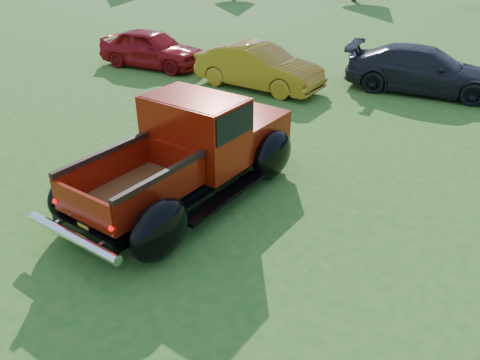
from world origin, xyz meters
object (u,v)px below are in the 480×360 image
at_px(show_car_red, 152,48).
at_px(show_car_yellow, 259,67).
at_px(show_car_grey, 424,70).
at_px(pickup_truck, 196,147).

relative_size(show_car_red, show_car_yellow, 0.96).
bearing_deg(show_car_yellow, show_car_red, 89.93).
relative_size(show_car_yellow, show_car_grey, 0.88).
bearing_deg(pickup_truck, show_car_grey, 78.95).
bearing_deg(show_car_red, show_car_yellow, -97.48).
xyz_separation_m(show_car_red, show_car_grey, (10.16, 0.76, 0.01)).
bearing_deg(pickup_truck, show_car_yellow, 113.13).
bearing_deg(show_car_grey, pickup_truck, 158.72).
distance_m(show_car_red, show_car_yellow, 4.99).
relative_size(pickup_truck, show_car_grey, 1.14).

